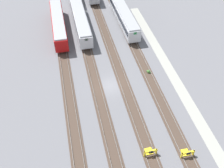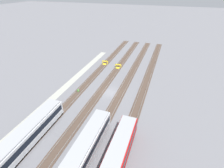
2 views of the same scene
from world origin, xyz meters
The scene contains 12 objects.
ground_plane centered at (0.00, 0.00, 0.00)m, with size 400.00×400.00×0.00m, color slate.
service_walkway centered at (0.00, -12.31, 0.00)m, with size 54.00×2.00×0.01m, color #9E9E93.
rail_track_nearest centered at (0.00, -7.69, 0.04)m, with size 90.00×2.23×0.21m.
rail_track_near_inner centered at (0.00, -2.56, 0.04)m, with size 90.00×2.24×0.21m.
rail_track_middle centered at (0.00, 2.56, 0.04)m, with size 90.00×2.24×0.21m.
rail_track_far_inner centered at (0.00, 7.69, 0.04)m, with size 90.00×2.23×0.21m.
subway_car_front_row_leftmost centered at (20.15, 2.61, 2.04)m, with size 18.01×2.93×3.70m.
subway_car_front_row_centre centered at (20.15, -7.73, 2.04)m, with size 18.03×3.04×3.70m.
subway_car_front_row_rightmost centered at (20.15, 7.70, 2.04)m, with size 18.01×2.87×3.70m.
bumper_stop_nearest_track centered at (-16.36, -7.69, 0.51)m, with size 1.35×2.00×1.22m.
bumper_stop_near_inner_track centered at (-15.00, -2.56, 0.51)m, with size 1.37×2.01×1.22m.
weed_clump centered at (1.94, -8.01, 0.24)m, with size 0.92×0.70×0.64m.
Camera 1 is at (-33.55, 7.20, 33.92)m, focal length 42.00 mm.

